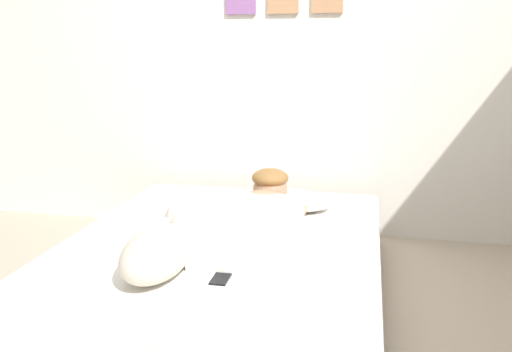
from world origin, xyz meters
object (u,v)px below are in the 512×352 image
at_px(person_lying, 257,218).
at_px(dog, 161,249).
at_px(bed, 224,270).
at_px(pillow, 288,200).
at_px(coffee_cup, 257,208).
at_px(cell_phone, 221,278).

distance_m(person_lying, dog, 0.58).
relative_size(bed, pillow, 3.85).
height_order(coffee_cup, cell_phone, coffee_cup).
xyz_separation_m(pillow, dog, (-0.38, -1.01, 0.05)).
distance_m(bed, dog, 0.55).
xyz_separation_m(bed, coffee_cup, (0.08, 0.41, 0.20)).
bearing_deg(coffee_cup, person_lying, -78.62).
relative_size(dog, cell_phone, 4.11).
relative_size(pillow, person_lying, 0.57).
xyz_separation_m(person_lying, cell_phone, (-0.04, -0.50, -0.10)).
distance_m(bed, coffee_cup, 0.47).
relative_size(person_lying, cell_phone, 6.57).
distance_m(person_lying, coffee_cup, 0.39).
bearing_deg(bed, person_lying, 13.32).
xyz_separation_m(pillow, cell_phone, (-0.12, -1.01, -0.05)).
bearing_deg(pillow, dog, -110.62).
bearing_deg(coffee_cup, bed, -101.29).
bearing_deg(cell_phone, coffee_cup, 92.10).
height_order(dog, cell_phone, dog).
distance_m(bed, pillow, 0.64).
bearing_deg(pillow, bed, -113.37).
bearing_deg(bed, dog, -107.16).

